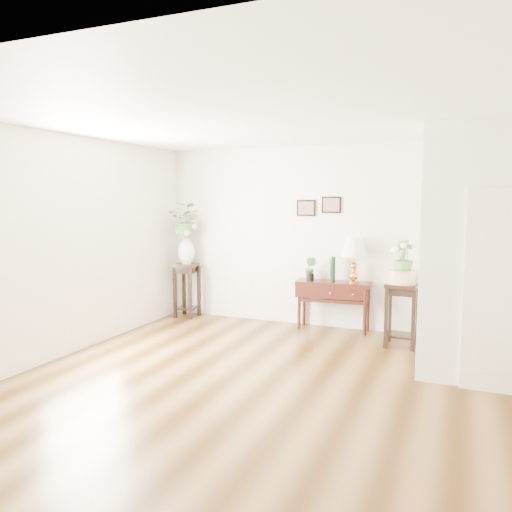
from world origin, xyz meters
The scene contains 20 objects.
floor centered at (0.00, 0.00, 0.00)m, with size 6.00×5.50×0.02m, color brown.
ceiling centered at (0.00, 0.00, 2.80)m, with size 6.00×5.50×0.02m, color white.
wall_back centered at (0.00, 2.75, 1.40)m, with size 6.00×0.02×2.80m, color white.
wall_front centered at (0.00, -2.75, 1.40)m, with size 6.00×0.02×2.80m, color white.
wall_left centered at (-3.00, 0.00, 1.40)m, with size 0.02×5.50×2.80m, color white.
partition centered at (2.10, 1.77, 1.40)m, with size 1.80×1.95×2.80m, color white.
door centered at (2.10, 0.78, 1.05)m, with size 0.90×0.05×2.10m, color white.
art_print_left centered at (-0.65, 2.73, 1.85)m, with size 0.30×0.02×0.25m, color black.
art_print_right centered at (-0.25, 2.73, 1.90)m, with size 0.30×0.02×0.25m, color black.
wall_ornament centered at (1.16, 1.90, 2.05)m, with size 0.51×0.51×0.07m, color #A37B35.
console_table centered at (-0.15, 2.57, 0.37)m, with size 1.12×0.37×0.75m, color black.
table_lamp centered at (0.14, 2.57, 1.10)m, with size 0.39×0.39×0.68m, color #CA853E.
green_vase centered at (-0.17, 2.57, 0.92)m, with size 0.08×0.08×0.37m, color black.
potted_plant centered at (-0.52, 2.57, 0.92)m, with size 0.19×0.15×0.34m, color #48813D.
plant_stand_a centered at (-2.65, 2.46, 0.46)m, with size 0.35×0.35×0.91m, color black.
porcelain_vase centered at (-2.65, 2.46, 1.14)m, with size 0.28×0.28×0.48m, color silver, non-canonical shape.
lily_arrangement centered at (-2.65, 2.46, 1.61)m, with size 0.53×0.46×0.59m, color #48813D.
plant_stand_b centered at (0.90, 2.08, 0.43)m, with size 0.41×0.41×0.86m, color black.
ceramic_bowl centered at (0.90, 2.08, 0.94)m, with size 0.39×0.39×0.17m, color beige.
narcissus centered at (0.90, 2.08, 1.22)m, with size 0.26×0.26×0.46m, color #48813D.
Camera 1 is at (1.62, -4.76, 1.98)m, focal length 35.00 mm.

